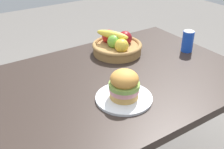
{
  "coord_description": "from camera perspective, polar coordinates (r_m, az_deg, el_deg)",
  "views": [
    {
      "loc": [
        -0.62,
        -0.97,
        1.44
      ],
      "look_at": [
        -0.01,
        -0.05,
        0.81
      ],
      "focal_mm": 43.92,
      "sensor_mm": 36.0,
      "label": 1
    }
  ],
  "objects": [
    {
      "name": "dining_table",
      "position": [
        1.4,
        -0.77,
        -4.71
      ],
      "size": [
        1.4,
        0.9,
        0.75
      ],
      "color": "#2D231E",
      "rests_on": "ground_plane"
    },
    {
      "name": "fruit_basket",
      "position": [
        1.6,
        1.04,
        6.11
      ],
      "size": [
        0.29,
        0.29,
        0.14
      ],
      "color": "#9E7542",
      "rests_on": "dining_table"
    },
    {
      "name": "soda_can",
      "position": [
        1.68,
        15.48,
        6.7
      ],
      "size": [
        0.07,
        0.07,
        0.13
      ],
      "color": "blue",
      "rests_on": "dining_table"
    },
    {
      "name": "plate",
      "position": [
        1.2,
        2.5,
        -4.91
      ],
      "size": [
        0.25,
        0.25,
        0.01
      ],
      "primitive_type": "cylinder",
      "color": "white",
      "rests_on": "dining_table"
    },
    {
      "name": "sandwich",
      "position": [
        1.16,
        2.57,
        -2.09
      ],
      "size": [
        0.13,
        0.13,
        0.13
      ],
      "color": "tan",
      "rests_on": "plate"
    }
  ]
}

